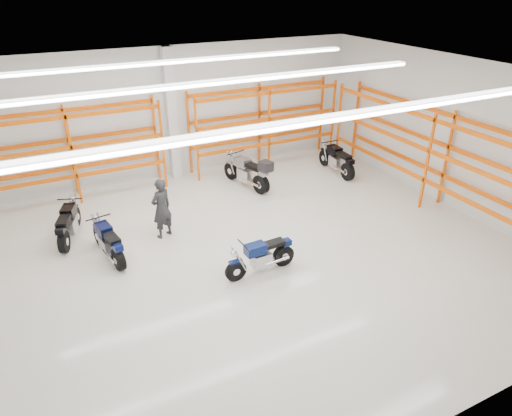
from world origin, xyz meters
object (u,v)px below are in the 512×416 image
motorcycle_main (263,256)px  structural_column (172,115)px  motorcycle_back_c (249,172)px  motorcycle_back_a (68,225)px  motorcycle_back_b (109,243)px  motorcycle_back_d (338,161)px  standing_man (162,208)px

motorcycle_main → structural_column: (-0.08, 6.71, 1.82)m
motorcycle_back_c → structural_column: (-1.92, 2.12, 1.68)m
motorcycle_back_a → motorcycle_back_c: (5.91, 0.87, 0.11)m
motorcycle_back_a → motorcycle_back_b: (0.81, -1.45, -0.01)m
motorcycle_back_a → motorcycle_back_d: 9.36m
motorcycle_main → standing_man: standing_man is taller
motorcycle_main → structural_column: structural_column is taller
motorcycle_back_a → motorcycle_back_c: size_ratio=0.84×
motorcycle_back_a → structural_column: size_ratio=0.43×
motorcycle_back_b → standing_man: bearing=17.2°
motorcycle_main → motorcycle_back_c: (1.84, 4.59, 0.14)m
motorcycle_main → motorcycle_back_c: size_ratio=0.82×
motorcycle_back_a → standing_man: size_ratio=1.12×
motorcycle_main → structural_column: bearing=90.7°
motorcycle_main → motorcycle_back_a: bearing=137.5°
motorcycle_back_c → structural_column: bearing=132.2°
standing_man → structural_column: bearing=-135.4°
standing_man → structural_column: structural_column is taller
motorcycle_back_d → motorcycle_back_a: bearing=-176.4°
motorcycle_back_a → motorcycle_back_c: bearing=8.4°
motorcycle_back_b → motorcycle_back_c: motorcycle_back_c is taller
motorcycle_main → motorcycle_back_a: (-4.07, 3.72, 0.03)m
motorcycle_main → motorcycle_back_b: 3.98m
structural_column → motorcycle_back_b: bearing=-125.6°
motorcycle_back_d → standing_man: (-6.97, -1.55, 0.37)m
motorcycle_back_c → standing_man: size_ratio=1.33×
motorcycle_back_a → motorcycle_back_b: size_ratio=0.99×
motorcycle_main → motorcycle_back_d: (5.27, 4.32, 0.06)m
structural_column → motorcycle_back_c: bearing=-47.8°
motorcycle_back_c → motorcycle_back_a: bearing=-171.6°
motorcycle_main → motorcycle_back_b: motorcycle_back_b is taller
standing_man → motorcycle_back_a: bearing=-45.3°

